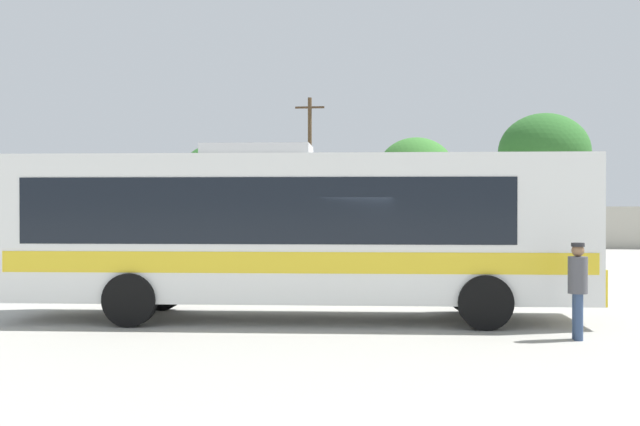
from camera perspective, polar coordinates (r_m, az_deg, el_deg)
The scene contains 10 objects.
ground_plane at distance 26.32m, azimuth 4.87°, elevation -4.55°, with size 300.00×300.00×0.00m, color #A3A099.
perimeter_wall at distance 45.09m, azimuth 7.39°, elevation -0.97°, with size 80.00×0.30×2.27m, color #B2AD9E.
coach_bus_white_yellow at distance 16.44m, azimuth -1.90°, elevation -0.95°, with size 11.91×4.05×3.59m.
attendant_by_bus_door at distance 14.66m, azimuth 17.94°, elevation -4.89°, with size 0.37×0.37×1.70m.
parked_car_leftmost_silver at distance 44.23m, azimuth -8.93°, elevation -1.45°, with size 4.66×2.23×1.47m.
parked_car_second_white at distance 42.04m, azimuth -2.12°, elevation -1.59°, with size 4.63×2.18×1.41m.
utility_pole_near at distance 49.04m, azimuth -0.74°, elevation 3.28°, with size 1.80×0.25×8.94m.
roadside_tree_left at distance 50.15m, azimuth -7.71°, elevation 3.12°, with size 3.49×3.49×6.08m.
roadside_tree_midleft at distance 47.69m, azimuth 6.87°, elevation 3.07°, with size 4.52×4.52×6.35m.
roadside_tree_midright at distance 51.71m, azimuth 15.72°, elevation 4.22°, with size 5.65×5.65×8.06m.
Camera 1 is at (2.74, -16.07, 2.36)m, focal length 44.79 mm.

